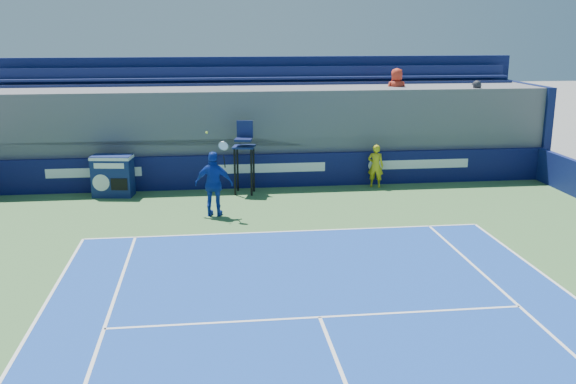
{
  "coord_description": "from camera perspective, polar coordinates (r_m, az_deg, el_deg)",
  "views": [
    {
      "loc": [
        -2.02,
        -4.97,
        5.51
      ],
      "look_at": [
        0.0,
        11.5,
        1.25
      ],
      "focal_mm": 40.0,
      "sensor_mm": 36.0,
      "label": 1
    }
  ],
  "objects": [
    {
      "name": "ball_person",
      "position": [
        22.85,
        7.79,
        2.32
      ],
      "size": [
        0.66,
        0.55,
        1.54
      ],
      "primitive_type": "imported",
      "rotation": [
        0.0,
        0.0,
        2.75
      ],
      "color": "gold",
      "rests_on": "apron"
    },
    {
      "name": "stadium_seating",
      "position": [
        24.48,
        -2.14,
        5.75
      ],
      "size": [
        21.0,
        4.05,
        4.4
      ],
      "color": "#55555B",
      "rests_on": "ground"
    },
    {
      "name": "match_clock",
      "position": [
        22.22,
        -15.31,
        1.49
      ],
      "size": [
        1.41,
        0.91,
        1.4
      ],
      "color": "#101E52",
      "rests_on": "ground"
    },
    {
      "name": "back_hoarding",
      "position": [
        22.7,
        -1.72,
        1.9
      ],
      "size": [
        20.4,
        0.21,
        1.2
      ],
      "color": "#0C0F45",
      "rests_on": "ground"
    },
    {
      "name": "tennis_player",
      "position": [
        19.22,
        -6.58,
        0.71
      ],
      "size": [
        1.22,
        0.72,
        2.57
      ],
      "color": "#13329F",
      "rests_on": "apron"
    },
    {
      "name": "umpire_chair",
      "position": [
        21.7,
        -3.92,
        3.79
      ],
      "size": [
        0.83,
        0.83,
        2.48
      ],
      "color": "black",
      "rests_on": "ground"
    }
  ]
}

